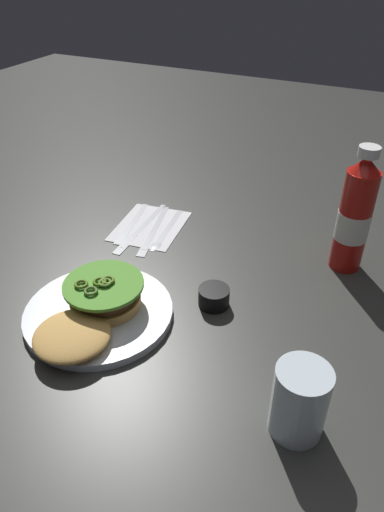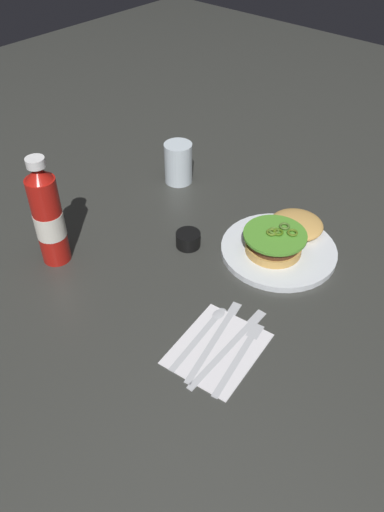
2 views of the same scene
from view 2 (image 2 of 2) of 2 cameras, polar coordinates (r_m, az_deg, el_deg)
ground_plane at (r=1.08m, az=2.26°, el=0.08°), size 3.00×3.00×0.00m
dinner_plate at (r=1.10m, az=9.79°, el=0.67°), size 0.25×0.25×0.01m
burger_sandwich at (r=1.10m, az=10.26°, el=2.33°), size 0.22×0.13×0.05m
ketchup_bottle at (r=1.05m, az=-16.02°, el=4.29°), size 0.06×0.06×0.24m
water_glass at (r=1.29m, az=-1.57°, el=10.52°), size 0.07×0.07×0.11m
condiment_cup at (r=1.10m, az=-0.44°, el=1.90°), size 0.05×0.05×0.03m
napkin at (r=0.91m, az=2.93°, el=-10.44°), size 0.19×0.16×0.00m
fork_utensil at (r=0.90m, az=5.75°, el=-10.63°), size 0.18×0.05×0.00m
butter_knife at (r=0.91m, az=4.72°, el=-9.62°), size 0.22×0.03×0.00m
steak_knife at (r=0.92m, az=2.92°, el=-8.81°), size 0.21×0.06×0.00m
spoon_utensil at (r=0.93m, az=1.67°, el=-8.09°), size 0.18×0.04×0.00m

